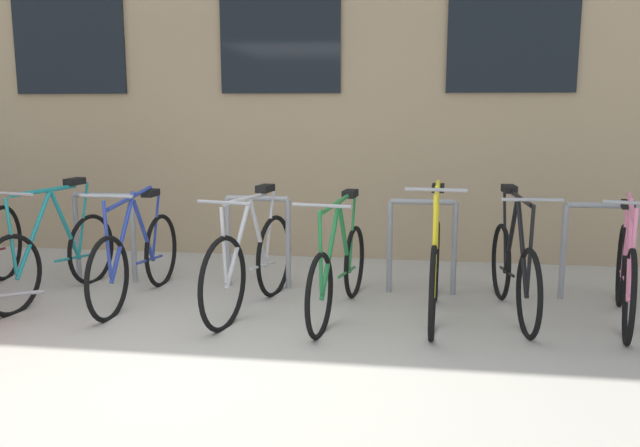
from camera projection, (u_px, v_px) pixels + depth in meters
The scene contains 10 objects.
ground_plane at pixel (186, 364), 4.35m from camera, with size 42.00×42.00×0.00m, color #B2ADA0.
storefront_building at pixel (323, 0), 10.12m from camera, with size 28.00×6.67×6.53m.
bike_rack at pixel (258, 232), 6.10m from camera, with size 6.62×0.05×0.86m.
bicycle_pink at pixel (626, 274), 5.15m from camera, with size 0.53×1.66×1.03m.
bicycle_green at pixel (339, 270), 5.34m from camera, with size 0.44×1.73×0.99m.
bicycle_blue at pixel (137, 258), 5.71m from camera, with size 0.44×1.73×1.01m.
bicycle_yellow at pixel (435, 268), 5.27m from camera, with size 0.44×1.71×1.11m.
bicycle_black at pixel (514, 269), 5.31m from camera, with size 0.44×1.67×1.04m.
bicycle_silver at pixel (251, 263), 5.43m from camera, with size 0.49×1.69×1.03m.
bicycle_teal at pixel (55, 255), 5.82m from camera, with size 0.46×1.68×1.04m.
Camera 1 is at (1.46, -3.95, 1.67)m, focal length 37.17 mm.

